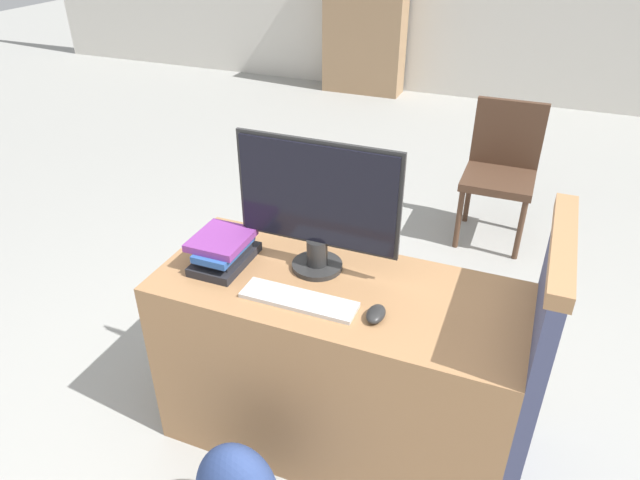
# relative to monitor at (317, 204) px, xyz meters

# --- Properties ---
(desk) EXTENTS (1.35, 0.58, 0.78)m
(desk) POSITION_rel_monitor_xyz_m (0.11, -0.09, -0.66)
(desk) COLOR #9E7047
(desk) RESTS_ON ground_plane
(carrel_divider) EXTENTS (0.07, 0.62, 1.13)m
(carrel_divider) POSITION_rel_monitor_xyz_m (0.82, -0.07, -0.48)
(carrel_divider) COLOR #474C70
(carrel_divider) RESTS_ON ground_plane
(monitor) EXTENTS (0.61, 0.19, 0.51)m
(monitor) POSITION_rel_monitor_xyz_m (0.00, 0.00, 0.00)
(monitor) COLOR #282828
(monitor) RESTS_ON desk
(keyboard) EXTENTS (0.42, 0.11, 0.02)m
(keyboard) POSITION_rel_monitor_xyz_m (0.02, -0.22, -0.27)
(keyboard) COLOR silver
(keyboard) RESTS_ON desk
(mouse) EXTENTS (0.06, 0.10, 0.04)m
(mouse) POSITION_rel_monitor_xyz_m (0.30, -0.21, -0.26)
(mouse) COLOR #262626
(mouse) RESTS_ON desk
(book_stack) EXTENTS (0.20, 0.28, 0.12)m
(book_stack) POSITION_rel_monitor_xyz_m (-0.34, -0.11, -0.22)
(book_stack) COLOR #232328
(book_stack) RESTS_ON desk
(far_chair) EXTENTS (0.44, 0.44, 0.90)m
(far_chair) POSITION_rel_monitor_xyz_m (0.51, 1.91, -0.55)
(far_chair) COLOR #4C3323
(far_chair) RESTS_ON ground_plane
(bookshelf_far) EXTENTS (0.91, 0.32, 1.71)m
(bookshelf_far) POSITION_rel_monitor_xyz_m (-1.36, 4.77, -0.20)
(bookshelf_far) COLOR #9E7A56
(bookshelf_far) RESTS_ON ground_plane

